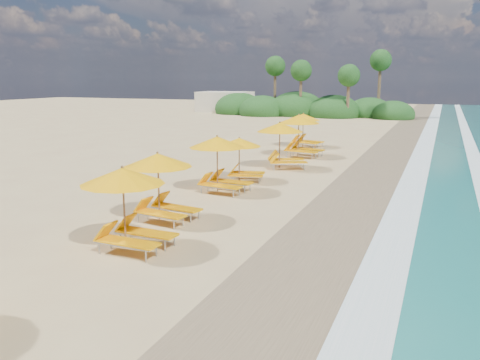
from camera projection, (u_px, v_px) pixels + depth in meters
name	position (u px, v px, depth m)	size (l,w,h in m)	color
ground	(240.00, 212.00, 18.07)	(160.00, 160.00, 0.00)	tan
wet_sand	(351.00, 224.00, 16.58)	(4.00, 160.00, 0.01)	#8F7A55
surf_foam	(437.00, 233.00, 15.57)	(4.00, 160.00, 0.01)	white
station_3	(129.00, 203.00, 13.94)	(2.65, 2.45, 2.42)	olive
station_4	(163.00, 182.00, 16.80)	(2.78, 2.63, 2.38)	olive
station_5	(221.00, 160.00, 21.00)	(2.83, 2.67, 2.45)	olive
station_6	(243.00, 156.00, 23.36)	(2.57, 2.47, 2.09)	olive
station_7	(283.00, 142.00, 26.53)	(3.32, 3.31, 2.53)	olive
station_8	(301.00, 133.00, 30.43)	(3.12, 2.97, 2.62)	olive
station_9	(305.00, 128.00, 34.64)	(2.90, 2.78, 2.39)	olive
treeline	(304.00, 108.00, 62.78)	(25.80, 8.80, 9.74)	#163D14
beach_building	(225.00, 102.00, 69.44)	(7.00, 5.00, 2.80)	beige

